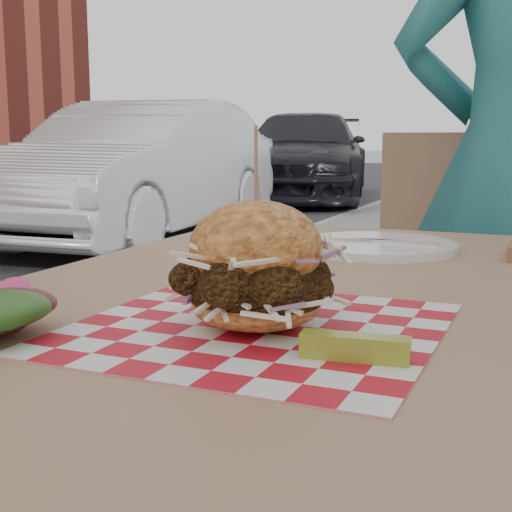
# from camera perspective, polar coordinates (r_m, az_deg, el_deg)

# --- Properties ---
(car_white) EXTENTS (1.60, 3.88, 1.25)m
(car_white) POSITION_cam_1_polar(r_m,az_deg,el_deg) (6.58, -9.26, 6.81)
(car_white) COLOR silver
(car_white) RESTS_ON ground
(car_dark) EXTENTS (2.76, 4.64, 1.26)m
(car_dark) POSITION_cam_1_polar(r_m,az_deg,el_deg) (10.60, 3.90, 8.01)
(car_dark) COLOR black
(car_dark) RESTS_ON ground
(patio_table) EXTENTS (0.80, 1.20, 0.75)m
(patio_table) POSITION_cam_1_polar(r_m,az_deg,el_deg) (0.95, 4.73, -7.11)
(patio_table) COLOR #A67B5C
(patio_table) RESTS_ON ground
(patio_chair) EXTENTS (0.54, 0.55, 0.95)m
(patio_chair) POSITION_cam_1_polar(r_m,az_deg,el_deg) (1.97, 15.49, -2.14)
(patio_chair) COLOR #A67B5C
(patio_chair) RESTS_ON ground
(paper_liner) EXTENTS (0.36, 0.36, 0.00)m
(paper_liner) POSITION_cam_1_polar(r_m,az_deg,el_deg) (0.73, -0.00, -5.75)
(paper_liner) COLOR red
(paper_liner) RESTS_ON patio_table
(sandwich) EXTENTS (0.18, 0.18, 0.20)m
(sandwich) POSITION_cam_1_polar(r_m,az_deg,el_deg) (0.71, 0.00, -1.34)
(sandwich) COLOR #EE9543
(sandwich) RESTS_ON paper_liner
(pickle_spear) EXTENTS (0.10, 0.03, 0.02)m
(pickle_spear) POSITION_cam_1_polar(r_m,az_deg,el_deg) (0.63, 7.91, -7.25)
(pickle_spear) COLOR #A2A52F
(pickle_spear) RESTS_ON paper_liner
(place_setting) EXTENTS (0.27, 0.27, 0.02)m
(place_setting) POSITION_cam_1_polar(r_m,az_deg,el_deg) (1.23, 9.62, 0.82)
(place_setting) COLOR white
(place_setting) RESTS_ON patio_table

